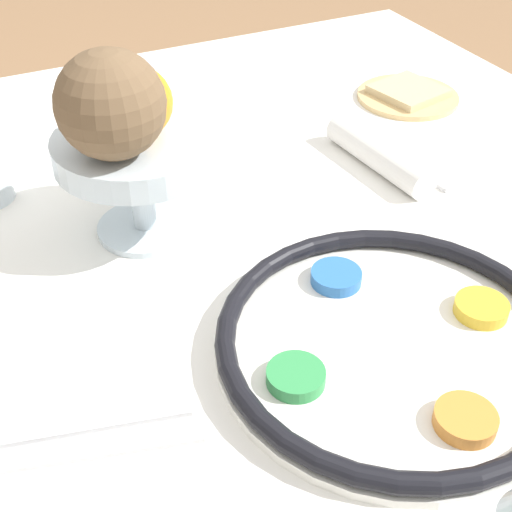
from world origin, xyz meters
The scene contains 10 objects.
dining_table centered at (0.00, 0.00, 0.37)m, with size 1.30×1.08×0.74m.
seder_plate centered at (-0.19, 0.03, 0.76)m, with size 0.35×0.35×0.03m.
fruit_stand centered at (0.11, 0.18, 0.84)m, with size 0.19×0.19×0.13m.
orange_fruit centered at (0.11, 0.17, 0.91)m, with size 0.08×0.08×0.08m.
coconut centered at (0.08, 0.21, 0.92)m, with size 0.11×0.11×0.11m.
bread_plate centered at (0.28, -0.32, 0.75)m, with size 0.16×0.16×0.02m.
napkin_roll centered at (0.11, -0.15, 0.76)m, with size 0.19×0.06×0.04m.
fork_left centered at (-0.18, 0.32, 0.74)m, with size 0.06×0.17×0.01m.
fork_right centered at (-0.15, 0.32, 0.74)m, with size 0.06×0.17×0.01m.
spoon centered at (0.10, -0.19, 0.74)m, with size 0.16×0.05×0.01m.
Camera 1 is at (-0.58, 0.37, 1.24)m, focal length 50.00 mm.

